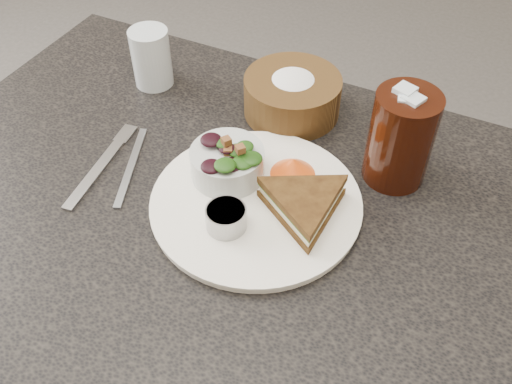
{
  "coord_description": "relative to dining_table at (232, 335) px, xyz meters",
  "views": [
    {
      "loc": [
        0.28,
        -0.48,
        1.35
      ],
      "look_at": [
        0.04,
        0.01,
        0.78
      ],
      "focal_mm": 40.0,
      "sensor_mm": 36.0,
      "label": 1
    }
  ],
  "objects": [
    {
      "name": "salad_bowl",
      "position": [
        -0.02,
        0.04,
        0.42
      ],
      "size": [
        0.11,
        0.11,
        0.06
      ],
      "primitive_type": null,
      "rotation": [
        0.0,
        0.0,
        0.05
      ],
      "color": "#BAC1BE",
      "rests_on": "dinner_plate"
    },
    {
      "name": "cola_glass",
      "position": [
        0.2,
        0.16,
        0.45
      ],
      "size": [
        0.12,
        0.12,
        0.16
      ],
      "primitive_type": null,
      "rotation": [
        0.0,
        0.0,
        -0.38
      ],
      "color": "black",
      "rests_on": "dining_table"
    },
    {
      "name": "dressing_ramekin",
      "position": [
        0.03,
        -0.05,
        0.4
      ],
      "size": [
        0.06,
        0.06,
        0.03
      ],
      "primitive_type": "cylinder",
      "rotation": [
        0.0,
        0.0,
        -0.19
      ],
      "color": "#949596",
      "rests_on": "dinner_plate"
    },
    {
      "name": "bread_basket",
      "position": [
        0.0,
        0.23,
        0.42
      ],
      "size": [
        0.18,
        0.18,
        0.09
      ],
      "primitive_type": null,
      "rotation": [
        0.0,
        0.0,
        -0.16
      ],
      "color": "brown",
      "rests_on": "dining_table"
    },
    {
      "name": "water_glass",
      "position": [
        -0.25,
        0.2,
        0.43
      ],
      "size": [
        0.09,
        0.09,
        0.1
      ],
      "primitive_type": "cylinder",
      "rotation": [
        0.0,
        0.0,
        -0.41
      ],
      "color": "silver",
      "rests_on": "dining_table"
    },
    {
      "name": "sandwich",
      "position": [
        0.11,
        0.02,
        0.41
      ],
      "size": [
        0.2,
        0.2,
        0.04
      ],
      "primitive_type": null,
      "rotation": [
        0.0,
        0.0,
        -0.57
      ],
      "color": "#513615",
      "rests_on": "dinner_plate"
    },
    {
      "name": "dinner_plate",
      "position": [
        0.04,
        0.01,
        0.38
      ],
      "size": [
        0.29,
        0.29,
        0.01
      ],
      "primitive_type": "cylinder",
      "color": "white",
      "rests_on": "dining_table"
    },
    {
      "name": "dining_table",
      "position": [
        0.0,
        0.0,
        0.0
      ],
      "size": [
        1.0,
        0.7,
        0.75
      ],
      "primitive_type": "cube",
      "color": "black",
      "rests_on": "floor"
    },
    {
      "name": "orange_wedge",
      "position": [
        0.07,
        0.08,
        0.4
      ],
      "size": [
        0.09,
        0.09,
        0.03
      ],
      "primitive_type": "cone",
      "rotation": [
        0.0,
        0.0,
        0.44
      ],
      "color": "#F95613",
      "rests_on": "dinner_plate"
    },
    {
      "name": "knife",
      "position": [
        -0.16,
        0.0,
        0.38
      ],
      "size": [
        0.07,
        0.17,
        0.0
      ],
      "primitive_type": "cube",
      "rotation": [
        0.0,
        0.0,
        0.37
      ],
      "color": "#9FA5AC",
      "rests_on": "dining_table"
    },
    {
      "name": "fork",
      "position": [
        -0.2,
        -0.03,
        0.38
      ],
      "size": [
        0.04,
        0.17,
        0.0
      ],
      "primitive_type": "cube",
      "rotation": [
        0.0,
        0.0,
        0.12
      ],
      "color": "#B2B3B5",
      "rests_on": "dining_table"
    }
  ]
}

